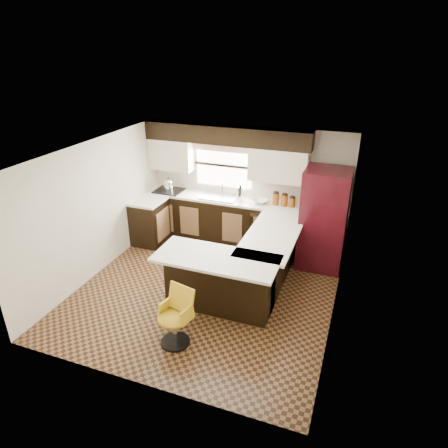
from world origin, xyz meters
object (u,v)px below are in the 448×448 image
at_px(refrigerator, 324,219).
at_px(bar_chair, 174,318).
at_px(peninsula_return, 220,282).
at_px(peninsula_long, 268,259).

distance_m(refrigerator, bar_chair, 3.37).
bearing_deg(peninsula_return, refrigerator, 55.49).
xyz_separation_m(peninsula_return, refrigerator, (1.30, 1.90, 0.49)).
bearing_deg(refrigerator, peninsula_long, -130.22).
distance_m(peninsula_long, refrigerator, 1.30).
bearing_deg(bar_chair, peninsula_long, 81.78).
bearing_deg(refrigerator, bar_chair, -118.52).
height_order(refrigerator, bar_chair, refrigerator).
distance_m(peninsula_long, bar_chair, 2.16).
height_order(peninsula_long, peninsula_return, same).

